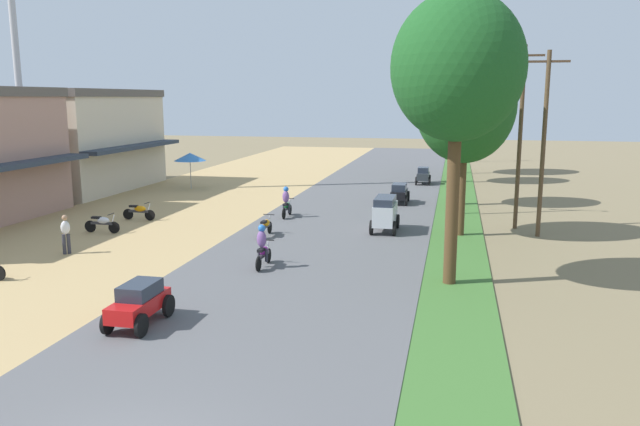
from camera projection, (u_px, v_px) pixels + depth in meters
shophouse_mid at (79, 140)px, 42.72m from camera, size 8.67×11.36×6.90m
parked_motorbike_second at (102, 223)px, 29.17m from camera, size 1.80×0.54×0.94m
parked_motorbike_third at (139, 211)px, 32.23m from camera, size 1.80×0.54×0.94m
vendor_umbrella at (190, 157)px, 42.87m from camera, size 2.20×2.20×2.52m
pedestrian_on_shoulder at (66, 232)px, 25.15m from camera, size 0.43×0.42×1.62m
median_tree_nearest at (458, 69)px, 20.04m from camera, size 4.35×4.35×9.68m
median_tree_second at (465, 105)px, 27.73m from camera, size 4.50×4.50×8.60m
median_tree_third at (463, 107)px, 36.04m from camera, size 4.07×4.07×8.11m
median_tree_fourth at (456, 103)px, 45.89m from camera, size 4.09×4.09×8.46m
median_tree_fifth at (458, 86)px, 51.07m from camera, size 4.73×4.73×10.19m
streetlamp_near at (462, 138)px, 33.32m from camera, size 3.16×0.20×7.16m
streetlamp_mid at (460, 117)px, 61.05m from camera, size 3.16×0.20×7.70m
utility_pole_near at (520, 135)px, 29.72m from camera, size 1.80×0.20×8.79m
utility_pole_far at (544, 141)px, 28.00m from camera, size 1.80×0.20×8.42m
car_sedan_red at (139, 302)px, 17.27m from camera, size 1.10×2.26×1.19m
car_van_silver at (385, 212)px, 29.30m from camera, size 1.19×2.41×1.67m
car_sedan_black at (399, 192)px, 37.19m from camera, size 1.10×2.26×1.19m
car_hatchback_charcoal at (423, 175)px, 45.54m from camera, size 1.04×2.00×1.23m
motorbike_foreground_rider at (263, 247)px, 23.10m from camera, size 0.54×1.80×1.66m
motorbike_ahead_second at (266, 226)px, 28.39m from camera, size 0.54×1.80×0.94m
motorbike_ahead_third at (287, 203)px, 32.86m from camera, size 0.54×1.80×1.66m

